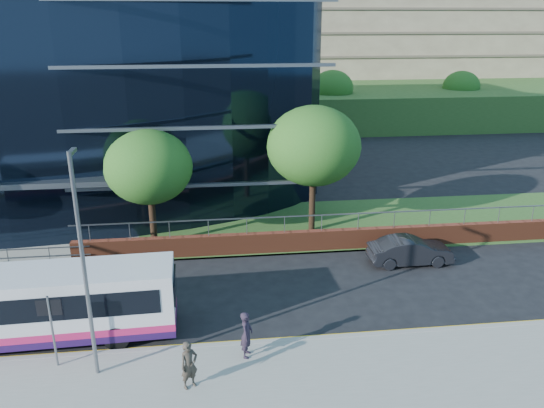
{
  "coord_description": "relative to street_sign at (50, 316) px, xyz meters",
  "views": [
    {
      "loc": [
        10.25,
        -18.44,
        11.98
      ],
      "look_at": [
        13.42,
        8.0,
        2.56
      ],
      "focal_mm": 35.0,
      "sensor_mm": 36.0,
      "label": 1
    }
  ],
  "objects": [
    {
      "name": "pedestrian_b",
      "position": [
        4.77,
        -1.76,
        -1.14
      ],
      "size": [
        0.75,
        0.68,
        1.72
      ],
      "primitive_type": "imported",
      "rotation": [
        0.0,
        0.0,
        0.55
      ],
      "color": "#393128",
      "rests_on": "pavement_near"
    },
    {
      "name": "grass_verge",
      "position": [
        19.5,
        12.59,
        -2.09
      ],
      "size": [
        36.0,
        8.0,
        0.12
      ],
      "primitive_type": "cube",
      "color": "#2D511E",
      "rests_on": "ground"
    },
    {
      "name": "parked_car",
      "position": [
        15.71,
        6.83,
        -1.44
      ],
      "size": [
        4.28,
        1.5,
        1.41
      ],
      "primitive_type": "imported",
      "rotation": [
        0.0,
        0.0,
        1.57
      ],
      "color": "black",
      "rests_on": "ground"
    },
    {
      "name": "street_sign",
      "position": [
        0.0,
        0.0,
        0.0
      ],
      "size": [
        0.85,
        0.09,
        2.8
      ],
      "color": "slate",
      "rests_on": "pavement_near"
    },
    {
      "name": "retaining_wall",
      "position": [
        15.5,
        8.89,
        -1.54
      ],
      "size": [
        34.0,
        0.4,
        2.11
      ],
      "color": "brown",
      "rests_on": "ground"
    },
    {
      "name": "tree_dist_e",
      "position": [
        19.5,
        41.59,
        2.39
      ],
      "size": [
        4.62,
        4.62,
        6.51
      ],
      "color": "black",
      "rests_on": "ground"
    },
    {
      "name": "city_bus",
      "position": [
        -1.09,
        1.97,
        -0.62
      ],
      "size": [
        10.77,
        2.82,
        2.89
      ],
      "rotation": [
        0.0,
        0.0,
        0.03
      ],
      "color": "silver",
      "rests_on": "ground"
    },
    {
      "name": "apartment_block",
      "position": [
        27.5,
        58.8,
        8.96
      ],
      "size": [
        60.0,
        42.0,
        30.0
      ],
      "color": "#2D511E",
      "rests_on": "ground"
    },
    {
      "name": "tree_far_d",
      "position": [
        11.5,
        11.59,
        3.04
      ],
      "size": [
        5.28,
        5.28,
        7.44
      ],
      "color": "black",
      "rests_on": "ground"
    },
    {
      "name": "streetlight_east",
      "position": [
        1.5,
        -0.59,
        2.29
      ],
      "size": [
        0.15,
        0.77,
        8.0
      ],
      "color": "slate",
      "rests_on": "pavement_near"
    },
    {
      "name": "pedestrian",
      "position": [
        6.81,
        -0.24,
        -1.1
      ],
      "size": [
        0.58,
        0.75,
        1.81
      ],
      "primitive_type": "imported",
      "rotation": [
        0.0,
        0.0,
        1.32
      ],
      "color": "black",
      "rests_on": "pavement_near"
    },
    {
      "name": "tree_dist_f",
      "position": [
        35.5,
        43.59,
        2.06
      ],
      "size": [
        4.29,
        4.29,
        6.05
      ],
      "color": "black",
      "rests_on": "ground"
    },
    {
      "name": "tree_far_c",
      "position": [
        2.5,
        10.59,
        2.39
      ],
      "size": [
        4.62,
        4.62,
        6.51
      ],
      "color": "black",
      "rests_on": "ground"
    }
  ]
}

